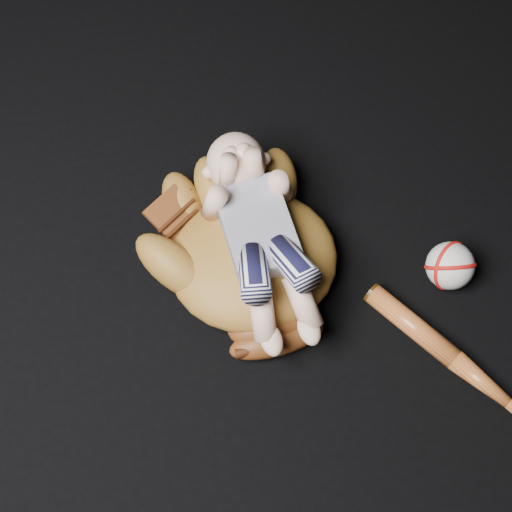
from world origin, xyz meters
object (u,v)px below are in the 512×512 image
baseball (450,266)px  baseball_glove (253,256)px  baseball_bat (466,369)px  newborn_baby (263,240)px

baseball → baseball_glove: bearing=174.0°
baseball_bat → baseball: 0.18m
newborn_baby → baseball: newborn_baby is taller
baseball_bat → newborn_baby: bearing=146.8°
baseball_glove → baseball: baseball_glove is taller
baseball_bat → baseball: size_ratio=4.74×
baseball_glove → baseball_bat: bearing=-43.9°
newborn_baby → baseball_glove: bearing=153.8°
newborn_baby → baseball_bat: newborn_baby is taller
baseball_bat → baseball_glove: bearing=147.6°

